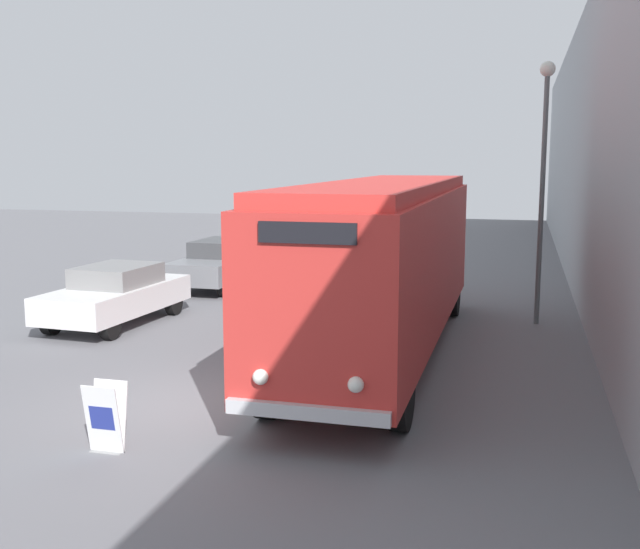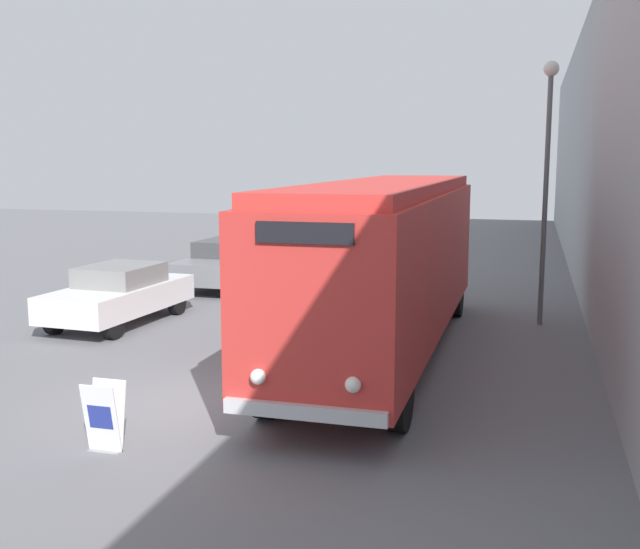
# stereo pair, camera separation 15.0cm
# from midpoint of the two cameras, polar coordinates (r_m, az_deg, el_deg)

# --- Properties ---
(ground_plane) EXTENTS (80.00, 80.00, 0.00)m
(ground_plane) POSITION_cam_midpoint_polar(r_m,az_deg,el_deg) (12.68, -10.60, -9.83)
(ground_plane) COLOR slate
(building_wall_right) EXTENTS (0.30, 60.00, 8.41)m
(building_wall_right) POSITION_cam_midpoint_polar(r_m,az_deg,el_deg) (20.84, 19.80, 8.83)
(building_wall_right) COLOR #9EA3A8
(building_wall_right) RESTS_ON ground_plane
(vintage_bus) EXTENTS (2.40, 11.46, 3.57)m
(vintage_bus) POSITION_cam_midpoint_polar(r_m,az_deg,el_deg) (15.28, 4.67, 1.27)
(vintage_bus) COLOR black
(vintage_bus) RESTS_ON ground_plane
(sign_board) EXTENTS (0.52, 0.37, 0.98)m
(sign_board) POSITION_cam_midpoint_polar(r_m,az_deg,el_deg) (10.94, -16.39, -10.48)
(sign_board) COLOR gray
(sign_board) RESTS_ON ground_plane
(streetlamp) EXTENTS (0.36, 0.36, 6.27)m
(streetlamp) POSITION_cam_midpoint_polar(r_m,az_deg,el_deg) (18.73, 16.46, 8.66)
(streetlamp) COLOR #595E60
(streetlamp) RESTS_ON ground_plane
(parked_car_near) EXTENTS (2.07, 4.35, 1.44)m
(parked_car_near) POSITION_cam_midpoint_polar(r_m,az_deg,el_deg) (18.95, -15.51, -1.44)
(parked_car_near) COLOR black
(parked_car_near) RESTS_ON ground_plane
(parked_car_mid) EXTENTS (1.88, 4.67, 1.48)m
(parked_car_mid) POSITION_cam_midpoint_polar(r_m,az_deg,el_deg) (23.82, -7.64, 0.91)
(parked_car_mid) COLOR black
(parked_car_mid) RESTS_ON ground_plane
(parked_car_far) EXTENTS (2.09, 4.47, 1.39)m
(parked_car_far) POSITION_cam_midpoint_polar(r_m,az_deg,el_deg) (30.65, -3.35, 2.67)
(parked_car_far) COLOR black
(parked_car_far) RESTS_ON ground_plane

